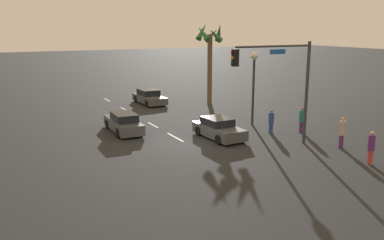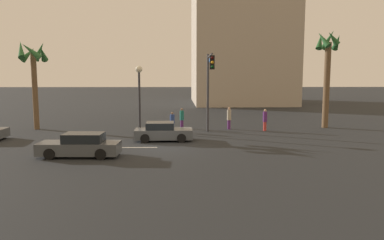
# 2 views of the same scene
# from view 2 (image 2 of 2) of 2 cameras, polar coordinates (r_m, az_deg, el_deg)

# --- Properties ---
(ground_plane) EXTENTS (220.00, 220.00, 0.00)m
(ground_plane) POSITION_cam_2_polar(r_m,az_deg,el_deg) (24.35, -4.38, -4.24)
(ground_plane) COLOR #232628
(lane_stripe_2) EXTENTS (1.99, 0.14, 0.01)m
(lane_stripe_2) POSITION_cam_2_polar(r_m,az_deg,el_deg) (25.31, -17.29, -4.10)
(lane_stripe_2) COLOR silver
(lane_stripe_2) RESTS_ON ground_plane
(lane_stripe_3) EXTENTS (2.46, 0.14, 0.01)m
(lane_stripe_3) POSITION_cam_2_polar(r_m,az_deg,el_deg) (24.50, -8.27, -4.21)
(lane_stripe_3) COLOR silver
(lane_stripe_3) RESTS_ON ground_plane
(car_0) EXTENTS (4.16, 2.00, 1.35)m
(car_0) POSITION_cam_2_polar(r_m,az_deg,el_deg) (26.72, -4.52, -1.86)
(car_0) COLOR #474C51
(car_0) RESTS_ON ground_plane
(car_2) EXTENTS (4.70, 1.88, 1.39)m
(car_2) POSITION_cam_2_polar(r_m,az_deg,el_deg) (22.48, -16.83, -3.83)
(car_2) COLOR #474C51
(car_2) RESTS_ON ground_plane
(traffic_signal) EXTENTS (0.32, 5.68, 6.39)m
(traffic_signal) POSITION_cam_2_polar(r_m,az_deg,el_deg) (28.73, 2.67, 6.27)
(traffic_signal) COLOR #38383D
(traffic_signal) RESTS_ON ground_plane
(streetlamp) EXTENTS (0.56, 0.56, 5.44)m
(streetlamp) POSITION_cam_2_polar(r_m,az_deg,el_deg) (30.83, -8.14, 5.36)
(streetlamp) COLOR #2D2D33
(streetlamp) RESTS_ON ground_plane
(pedestrian_0) EXTENTS (0.46, 0.46, 1.84)m
(pedestrian_0) POSITION_cam_2_polar(r_m,az_deg,el_deg) (31.78, 11.18, 0.10)
(pedestrian_0) COLOR #BF3833
(pedestrian_0) RESTS_ON ground_plane
(pedestrian_1) EXTENTS (0.49, 0.49, 1.67)m
(pedestrian_1) POSITION_cam_2_polar(r_m,az_deg,el_deg) (30.51, -3.06, -0.26)
(pedestrian_1) COLOR #2D478C
(pedestrian_1) RESTS_ON ground_plane
(pedestrian_2) EXTENTS (0.44, 0.44, 1.79)m
(pedestrian_2) POSITION_cam_2_polar(r_m,az_deg,el_deg) (32.52, -1.57, 0.33)
(pedestrian_2) COLOR #59266B
(pedestrian_2) RESTS_ON ground_plane
(pedestrian_3) EXTENTS (0.50, 0.50, 1.92)m
(pedestrian_3) POSITION_cam_2_polar(r_m,az_deg,el_deg) (32.23, 5.73, 0.38)
(pedestrian_3) COLOR #59266B
(pedestrian_3) RESTS_ON ground_plane
(palm_tree_0) EXTENTS (2.57, 2.59, 7.70)m
(palm_tree_0) POSITION_cam_2_polar(r_m,az_deg,el_deg) (34.57, -23.28, 7.74)
(palm_tree_0) COLOR brown
(palm_tree_0) RESTS_ON ground_plane
(palm_tree_1) EXTENTS (2.31, 2.55, 8.75)m
(palm_tree_1) POSITION_cam_2_polar(r_m,az_deg,el_deg) (34.96, 20.15, 8.39)
(palm_tree_1) COLOR brown
(palm_tree_1) RESTS_ON ground_plane
(building_1) EXTENTS (15.60, 17.90, 32.35)m
(building_1) POSITION_cam_2_polar(r_m,az_deg,el_deg) (63.01, 7.50, 17.50)
(building_1) COLOR #B2A38E
(building_1) RESTS_ON ground_plane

